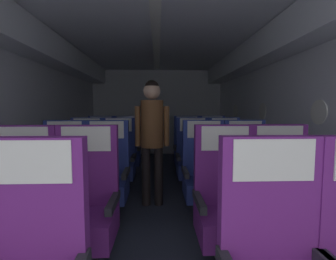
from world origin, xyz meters
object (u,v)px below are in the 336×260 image
seat_b_right_aisle (282,203)px  seat_b_right_window (227,205)px  seat_c_left_aisle (106,176)px  seat_c_right_aisle (247,175)px  seat_b_left_aisle (85,207)px  seat_d_right_aisle (225,159)px  seat_e_left_aisle (127,150)px  flight_attendant (152,129)px  seat_d_right_window (193,159)px  seat_c_left_window (63,177)px  seat_e_left_window (101,151)px  seat_e_right_window (187,150)px  seat_b_left_window (21,208)px  seat_d_left_aisle (118,160)px  seat_c_right_window (205,175)px  seat_e_right_aisle (213,150)px  seat_d_left_window (86,160)px

seat_b_right_aisle → seat_b_right_window: bearing=-177.2°
seat_c_left_aisle → seat_c_right_aisle: (1.63, 0.00, 0.00)m
seat_b_left_aisle → seat_d_right_aisle: same height
seat_b_right_window → seat_e_left_aisle: (-1.13, 2.64, 0.00)m
seat_b_right_aisle → flight_attendant: size_ratio=0.69×
seat_b_right_window → seat_d_right_window: 1.77m
seat_c_left_window → seat_e_left_window: bearing=89.7°
seat_b_left_aisle → seat_c_left_window: (-0.50, 0.87, 0.00)m
seat_c_left_window → seat_e_left_aisle: 1.83m
seat_e_left_window → seat_e_right_window: (1.61, -0.01, 0.00)m
seat_b_left_window → seat_b_right_aisle: same height
seat_b_right_aisle → seat_d_left_aisle: size_ratio=1.00×
seat_e_right_window → seat_c_right_window: bearing=-90.2°
seat_b_right_aisle → seat_e_left_window: size_ratio=1.00×
seat_c_left_window → seat_e_right_aisle: same height
seat_b_left_window → seat_e_right_window: same height
seat_b_left_window → seat_b_left_aisle: bearing=0.8°
seat_c_left_aisle → seat_e_left_window: 1.83m
seat_b_right_aisle → seat_e_left_aisle: size_ratio=1.00×
seat_c_left_window → seat_e_left_window: 1.76m
seat_c_left_window → seat_e_right_aisle: bearing=40.1°
seat_e_left_window → seat_b_right_aisle: bearing=-51.4°
seat_e_left_aisle → seat_e_right_aisle: same height
seat_b_right_window → seat_e_left_aisle: 2.88m
seat_d_left_aisle → seat_e_left_aisle: size_ratio=1.00×
seat_c_right_window → seat_e_left_aisle: (-1.12, 1.76, 0.00)m
seat_b_left_window → seat_b_left_aisle: (0.49, 0.01, 0.00)m
seat_c_left_window → seat_b_right_aisle: bearing=-22.2°
seat_b_right_window → seat_e_right_aisle: size_ratio=1.00×
seat_c_left_window → seat_d_right_window: same height
seat_c_right_window → flight_attendant: flight_attendant is taller
seat_b_right_aisle → seat_e_right_window: 2.65m
seat_c_right_window → seat_d_left_window: bearing=151.5°
seat_d_right_window → seat_c_left_window: bearing=-151.0°
seat_c_right_aisle → seat_e_right_window: (-0.49, 1.76, 0.00)m
seat_b_left_window → seat_c_left_window: bearing=90.5°
seat_b_right_aisle → seat_d_left_window: 2.73m
seat_c_left_window → seat_e_left_aisle: bearing=74.3°
flight_attendant → seat_e_right_aisle: bearing=-139.9°
seat_c_right_aisle → seat_c_right_window: size_ratio=1.00×
seat_b_left_window → seat_d_right_window: 2.39m
seat_b_right_aisle → seat_b_right_window: size_ratio=1.00×
seat_d_right_window → seat_c_right_window: bearing=-89.4°
seat_d_left_window → seat_e_right_aisle: same height
seat_b_left_aisle → seat_d_right_aisle: 2.37m
seat_b_right_window → seat_c_right_window: (-0.01, 0.88, 0.00)m
seat_b_right_aisle → seat_e_right_aisle: size_ratio=1.00×
seat_b_left_window → seat_d_right_aisle: 2.73m
seat_c_right_aisle → seat_d_right_aisle: same height
seat_d_right_window → seat_e_left_window: 1.82m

